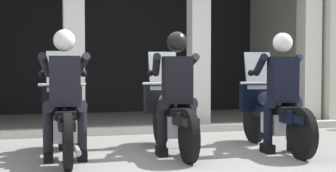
% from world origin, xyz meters
% --- Properties ---
extents(ground_plane, '(80.00, 80.00, 0.00)m').
position_xyz_m(ground_plane, '(0.00, 3.00, 0.00)').
color(ground_plane, gray).
extents(station_building, '(7.87, 4.04, 3.39)m').
position_xyz_m(station_building, '(0.01, 4.40, 2.08)').
color(station_building, black).
rests_on(station_building, ground).
extents(kerb_strip, '(7.37, 0.24, 0.12)m').
position_xyz_m(kerb_strip, '(0.01, 1.93, 0.06)').
color(kerb_strip, '#B7B5AD').
rests_on(kerb_strip, ground).
extents(motorcycle_left, '(0.62, 2.04, 1.35)m').
position_xyz_m(motorcycle_left, '(-1.40, 0.05, 0.50)').
color(motorcycle_left, black).
rests_on(motorcycle_left, ground).
extents(police_officer_left, '(0.63, 0.61, 1.58)m').
position_xyz_m(police_officer_left, '(-1.41, -0.24, 0.94)').
color(police_officer_left, black).
rests_on(police_officer_left, ground).
extents(motorcycle_center, '(0.62, 2.04, 1.35)m').
position_xyz_m(motorcycle_center, '(0.00, 0.09, 0.50)').
color(motorcycle_center, black).
rests_on(motorcycle_center, ground).
extents(police_officer_center, '(0.63, 0.61, 1.58)m').
position_xyz_m(police_officer_center, '(0.00, -0.19, 0.94)').
color(police_officer_center, black).
rests_on(police_officer_center, ground).
extents(motorcycle_right, '(0.62, 2.04, 1.35)m').
position_xyz_m(motorcycle_right, '(1.41, -0.04, 0.50)').
color(motorcycle_right, black).
rests_on(motorcycle_right, ground).
extents(police_officer_right, '(0.63, 0.61, 1.58)m').
position_xyz_m(police_officer_right, '(1.41, -0.33, 0.94)').
color(police_officer_right, black).
rests_on(police_officer_right, ground).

